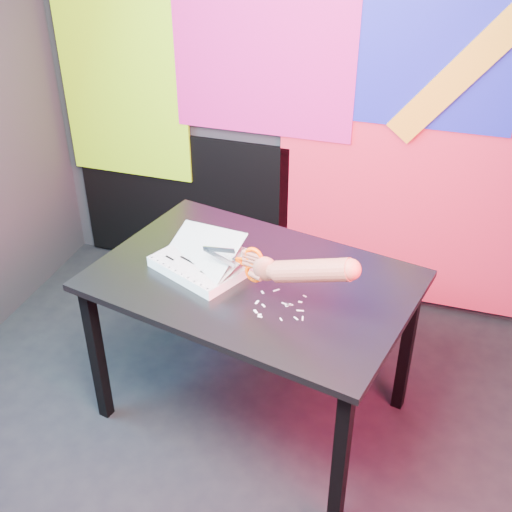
% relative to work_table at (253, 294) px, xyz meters
% --- Properties ---
extents(room, '(3.01, 3.01, 2.71)m').
position_rel_work_table_xyz_m(room, '(-0.03, -0.43, 0.68)').
color(room, black).
rests_on(room, ground).
extents(backdrop, '(2.88, 0.05, 2.08)m').
position_rel_work_table_xyz_m(backdrop, '(0.03, 1.04, 0.29)').
color(backdrop, red).
rests_on(backdrop, ground).
extents(work_table, '(1.43, 1.10, 0.75)m').
position_rel_work_table_xyz_m(work_table, '(0.00, 0.00, 0.00)').
color(work_table, black).
rests_on(work_table, ground).
extents(printout_stack, '(0.45, 0.40, 0.19)m').
position_rel_work_table_xyz_m(printout_stack, '(-0.22, -0.01, 0.11)').
color(printout_stack, white).
rests_on(printout_stack, work_table).
extents(scissors, '(0.27, 0.07, 0.15)m').
position_rel_work_table_xyz_m(scissors, '(0.02, -0.12, 0.23)').
color(scissors, '#B7B7B7').
rests_on(scissors, printout_stack).
extents(hand_forearm, '(0.46, 0.16, 0.20)m').
position_rel_work_table_xyz_m(hand_forearm, '(0.25, -0.17, 0.28)').
color(hand_forearm, '#A85642').
rests_on(hand_forearm, work_table).
extents(paper_clippings, '(0.21, 0.20, 0.00)m').
position_rel_work_table_xyz_m(paper_clippings, '(0.15, -0.15, 0.08)').
color(paper_clippings, white).
rests_on(paper_clippings, work_table).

